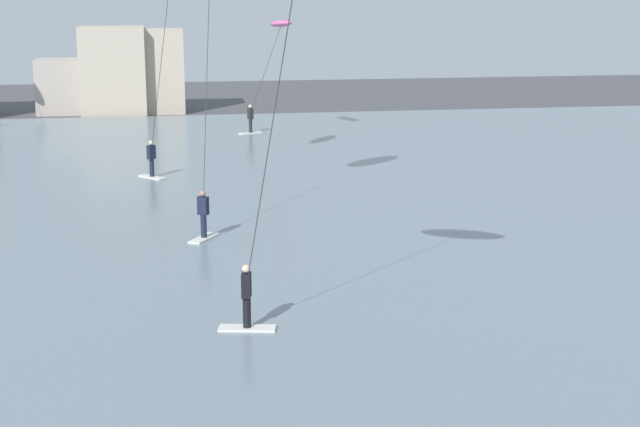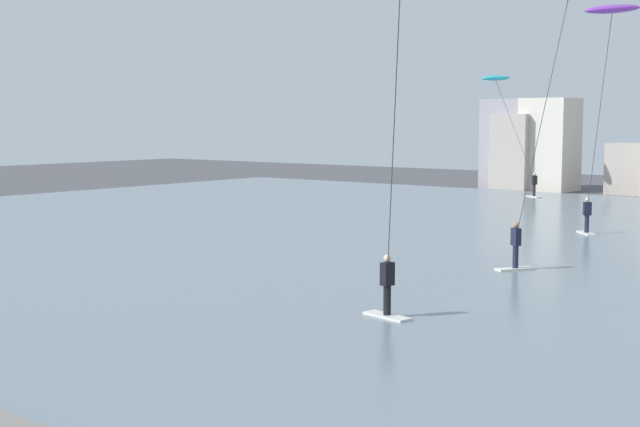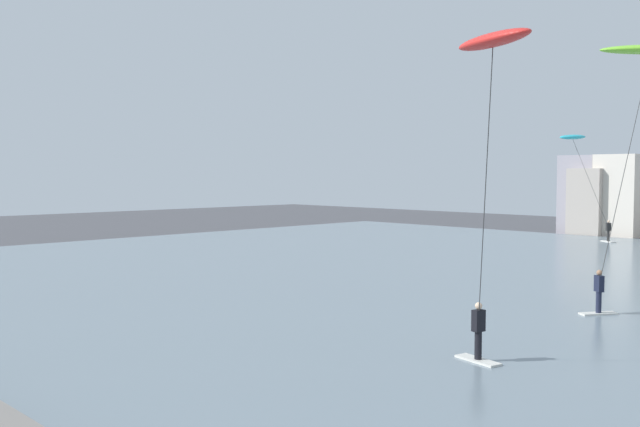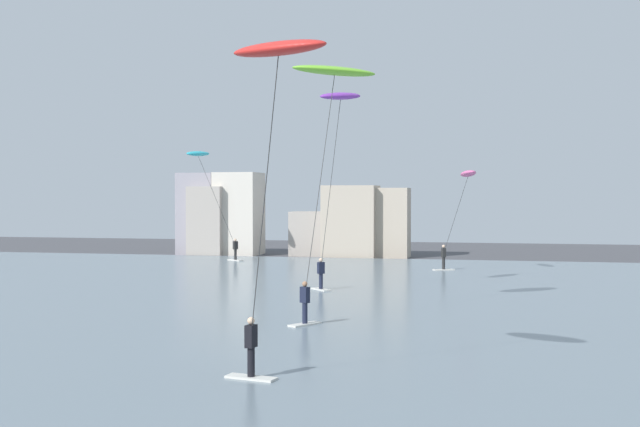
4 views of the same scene
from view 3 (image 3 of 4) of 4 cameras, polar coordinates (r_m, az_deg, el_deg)
kitesurfer_cyan at (r=58.75m, az=19.70°, el=4.94°), size 4.13×3.03×8.27m
kitesurfer_red at (r=18.86m, az=13.42°, el=10.44°), size 3.32×2.55×8.79m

